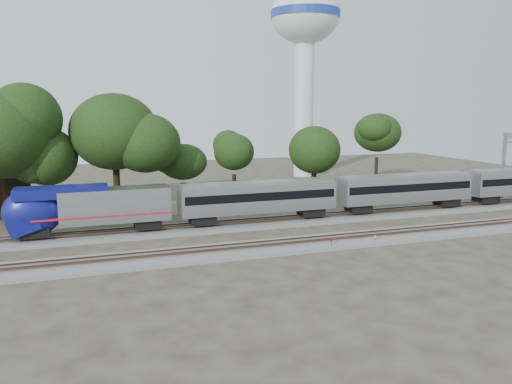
% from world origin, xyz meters
% --- Properties ---
extents(ground, '(160.00, 160.00, 0.00)m').
position_xyz_m(ground, '(0.00, 0.00, 0.00)').
color(ground, '#383328').
rests_on(ground, ground).
extents(track_far, '(160.00, 5.00, 0.73)m').
position_xyz_m(track_far, '(0.00, 6.00, 0.21)').
color(track_far, slate).
rests_on(track_far, ground).
extents(track_near, '(160.00, 5.00, 0.73)m').
position_xyz_m(track_near, '(0.00, -4.00, 0.21)').
color(track_near, slate).
rests_on(track_near, ground).
extents(switch_stand_red, '(0.35, 0.11, 1.11)m').
position_xyz_m(switch_stand_red, '(6.99, -5.87, 0.71)').
color(switch_stand_red, '#512D19').
rests_on(switch_stand_red, ground).
extents(switch_stand_white, '(0.29, 0.05, 0.90)m').
position_xyz_m(switch_stand_white, '(12.03, -5.56, 0.57)').
color(switch_stand_white, '#512D19').
rests_on(switch_stand_white, ground).
extents(switch_lever, '(0.57, 0.44, 0.30)m').
position_xyz_m(switch_lever, '(6.52, -5.31, 0.15)').
color(switch_lever, '#512D19').
rests_on(switch_lever, ground).
extents(water_tower, '(13.22, 13.22, 36.59)m').
position_xyz_m(water_tower, '(26.10, 43.27, 27.11)').
color(water_tower, silver).
rests_on(water_tower, ground).
extents(tree_1, '(10.58, 10.58, 14.91)m').
position_xyz_m(tree_1, '(-24.44, 18.40, 10.39)').
color(tree_1, black).
rests_on(tree_1, ground).
extents(tree_2, '(7.67, 7.67, 10.81)m').
position_xyz_m(tree_2, '(-19.50, 19.04, 7.52)').
color(tree_2, black).
rests_on(tree_2, ground).
extents(tree_3, '(10.64, 10.64, 15.00)m').
position_xyz_m(tree_3, '(-11.32, 19.11, 10.46)').
color(tree_3, black).
rests_on(tree_3, ground).
extents(tree_4, '(6.37, 6.37, 8.98)m').
position_xyz_m(tree_4, '(-2.54, 19.17, 6.24)').
color(tree_4, black).
rests_on(tree_4, ground).
extents(tree_5, '(7.30, 7.30, 10.29)m').
position_xyz_m(tree_5, '(5.44, 21.86, 7.16)').
color(tree_5, black).
rests_on(tree_5, ground).
extents(tree_6, '(7.65, 7.65, 10.78)m').
position_xyz_m(tree_6, '(16.18, 17.47, 7.50)').
color(tree_6, black).
rests_on(tree_6, ground).
extents(tree_7, '(9.42, 9.42, 13.28)m').
position_xyz_m(tree_7, '(32.84, 27.32, 9.25)').
color(tree_7, black).
rests_on(tree_7, ground).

